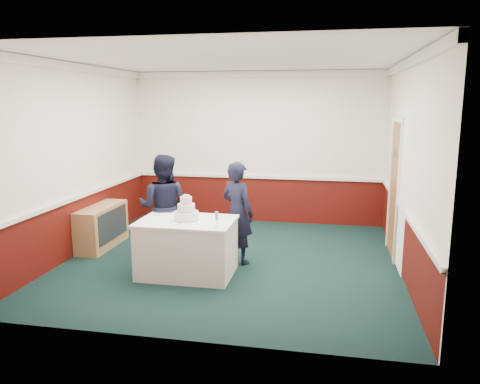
% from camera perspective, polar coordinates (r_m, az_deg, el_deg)
% --- Properties ---
extents(ground, '(5.00, 5.00, 0.00)m').
position_cam_1_polar(ground, '(7.28, -1.05, -8.34)').
color(ground, black).
rests_on(ground, ground).
extents(room_shell, '(5.00, 5.00, 3.00)m').
position_cam_1_polar(room_shell, '(7.47, 0.47, 7.57)').
color(room_shell, white).
rests_on(room_shell, ground).
extents(sideboard, '(0.41, 1.20, 0.70)m').
position_cam_1_polar(sideboard, '(8.19, -16.47, -4.05)').
color(sideboard, '#AB7A53').
rests_on(sideboard, ground).
extents(cake_table, '(1.32, 0.92, 0.79)m').
position_cam_1_polar(cake_table, '(6.64, -6.47, -6.67)').
color(cake_table, white).
rests_on(cake_table, ground).
extents(wedding_cake, '(0.35, 0.35, 0.36)m').
position_cam_1_polar(wedding_cake, '(6.51, -6.56, -2.48)').
color(wedding_cake, white).
rests_on(wedding_cake, cake_table).
extents(cake_knife, '(0.10, 0.21, 0.00)m').
position_cam_1_polar(cake_knife, '(6.36, -7.34, -3.82)').
color(cake_knife, silver).
rests_on(cake_knife, cake_table).
extents(champagne_flute, '(0.05, 0.05, 0.21)m').
position_cam_1_polar(champagne_flute, '(6.11, -2.87, -3.05)').
color(champagne_flute, silver).
rests_on(champagne_flute, cake_table).
extents(person_man, '(0.82, 0.66, 1.63)m').
position_cam_1_polar(person_man, '(7.28, -9.34, -1.82)').
color(person_man, black).
rests_on(person_man, ground).
extents(person_woman, '(0.67, 0.60, 1.55)m').
position_cam_1_polar(person_woman, '(7.00, -0.30, -2.53)').
color(person_woman, black).
rests_on(person_woman, ground).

